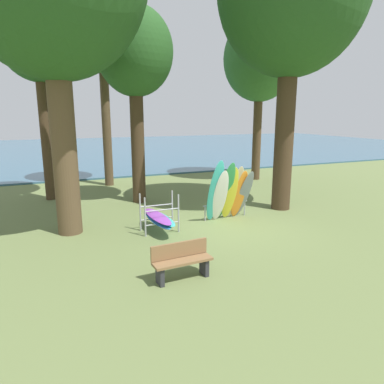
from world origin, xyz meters
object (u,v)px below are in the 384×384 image
Objects in this scene: tree_deep_back at (37,38)px; board_storage_rack at (159,217)px; tree_mid_behind at (102,32)px; tree_far_left_back at (260,60)px; leaning_board_pile at (229,193)px; park_bench at (182,260)px; tree_far_right_back at (135,55)px.

tree_deep_back reaches higher than board_storage_rack.
tree_deep_back is (-2.98, -2.23, -0.93)m from tree_mid_behind.
tree_far_left_back is (8.21, -1.51, -1.05)m from tree_mid_behind.
board_storage_rack is (3.16, -6.11, -6.28)m from tree_deep_back.
tree_mid_behind is at bearing 169.60° from tree_far_left_back.
park_bench is (-3.20, -3.61, -0.54)m from leaning_board_pile.
tree_mid_behind is 10.91m from leaning_board_pile.
tree_mid_behind is 3.84m from tree_deep_back.
tree_far_left_back is 8.12m from tree_far_right_back.
tree_far_right_back is 5.59× the size of park_bench.
tree_mid_behind is at bearing 36.78° from tree_deep_back.
leaning_board_pile is at bearing -45.31° from tree_deep_back.
park_bench is at bearing -91.67° from tree_mid_behind.
tree_deep_back is 6.09× the size of park_bench.
tree_far_left_back is 3.98× the size of leaning_board_pile.
park_bench is (-0.52, -3.40, -0.02)m from board_storage_rack.
tree_far_right_back is at bearing -28.98° from tree_deep_back.
tree_deep_back is at bearing 117.33° from board_storage_rack.
tree_far_right_back is 6.93m from board_storage_rack.
park_bench is (-0.93, -7.54, -5.57)m from tree_far_right_back.
tree_far_left_back is 6.31× the size of park_bench.
tree_deep_back is 3.84× the size of leaning_board_pile.
tree_deep_back is (-3.56, 1.97, 0.72)m from tree_far_right_back.
leaning_board_pile is at bearing -70.64° from tree_mid_behind.
park_bench is (2.64, -9.51, -6.29)m from tree_deep_back.
tree_far_right_back is at bearing -160.54° from tree_far_left_back.
park_bench is at bearing -129.90° from tree_far_left_back.
leaning_board_pile is at bearing -128.97° from tree_far_left_back.
board_storage_rack is (0.18, -8.34, -7.21)m from tree_mid_behind.
tree_far_left_back is at bearing 3.69° from tree_deep_back.
tree_far_right_back is 3.53× the size of leaning_board_pile.
tree_mid_behind is 4.37× the size of leaning_board_pile.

